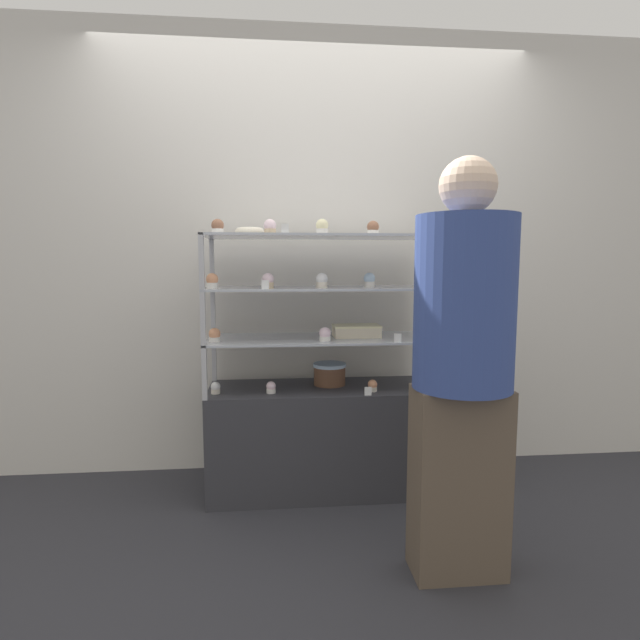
{
  "coord_description": "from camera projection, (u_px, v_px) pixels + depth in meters",
  "views": [
    {
      "loc": [
        -0.25,
        -2.64,
        1.24
      ],
      "look_at": [
        0.0,
        0.0,
        0.94
      ],
      "focal_mm": 28.0,
      "sensor_mm": 36.0,
      "label": 1
    }
  ],
  "objects": [
    {
      "name": "display_riser_lower",
      "position": [
        320.0,
        341.0,
        2.68
      ],
      "size": [
        1.2,
        0.44,
        0.27
      ],
      "color": "#B7B7BC",
      "rests_on": "display_base"
    },
    {
      "name": "cupcake_2",
      "position": [
        372.0,
        386.0,
        2.61
      ],
      "size": [
        0.05,
        0.05,
        0.06
      ],
      "color": "beige",
      "rests_on": "display_base"
    },
    {
      "name": "cupcake_10",
      "position": [
        369.0,
        280.0,
        2.64
      ],
      "size": [
        0.06,
        0.06,
        0.08
      ],
      "color": "white",
      "rests_on": "display_riser_middle"
    },
    {
      "name": "cupcake_5",
      "position": [
        325.0,
        335.0,
        2.56
      ],
      "size": [
        0.06,
        0.06,
        0.07
      ],
      "color": "white",
      "rests_on": "display_riser_lower"
    },
    {
      "name": "cupcake_8",
      "position": [
        268.0,
        281.0,
        2.51
      ],
      "size": [
        0.06,
        0.06,
        0.08
      ],
      "color": "#CCB28C",
      "rests_on": "display_riser_middle"
    },
    {
      "name": "display_base",
      "position": [
        320.0,
        438.0,
        2.74
      ],
      "size": [
        1.2,
        0.44,
        0.58
      ],
      "color": "#333338",
      "rests_on": "ground_plane"
    },
    {
      "name": "donut_glazed",
      "position": [
        250.0,
        232.0,
        2.64
      ],
      "size": [
        0.15,
        0.15,
        0.04
      ],
      "color": "#EFE5CC",
      "rests_on": "display_riser_upper"
    },
    {
      "name": "cupcake_14",
      "position": [
        323.0,
        227.0,
        2.5
      ],
      "size": [
        0.06,
        0.06,
        0.08
      ],
      "color": "white",
      "rests_on": "display_riser_upper"
    },
    {
      "name": "price_tag_3",
      "position": [
        285.0,
        228.0,
        2.4
      ],
      "size": [
        0.04,
        0.0,
        0.04
      ],
      "color": "white",
      "rests_on": "display_riser_upper"
    },
    {
      "name": "cupcake_9",
      "position": [
        322.0,
        281.0,
        2.55
      ],
      "size": [
        0.06,
        0.06,
        0.08
      ],
      "color": "beige",
      "rests_on": "display_riser_middle"
    },
    {
      "name": "cupcake_6",
      "position": [
        423.0,
        332.0,
        2.65
      ],
      "size": [
        0.06,
        0.06,
        0.07
      ],
      "color": "#CCB28C",
      "rests_on": "display_riser_lower"
    },
    {
      "name": "cupcake_11",
      "position": [
        424.0,
        280.0,
        2.62
      ],
      "size": [
        0.06,
        0.06,
        0.08
      ],
      "color": "white",
      "rests_on": "display_riser_middle"
    },
    {
      "name": "cupcake_4",
      "position": [
        215.0,
        335.0,
        2.53
      ],
      "size": [
        0.06,
        0.06,
        0.07
      ],
      "color": "white",
      "rests_on": "display_riser_lower"
    },
    {
      "name": "cupcake_1",
      "position": [
        271.0,
        387.0,
        2.58
      ],
      "size": [
        0.05,
        0.05,
        0.06
      ],
      "color": "white",
      "rests_on": "display_base"
    },
    {
      "name": "display_riser_middle",
      "position": [
        320.0,
        290.0,
        2.65
      ],
      "size": [
        1.2,
        0.44,
        0.27
      ],
      "color": "#B7B7BC",
      "rests_on": "display_riser_lower"
    },
    {
      "name": "back_wall",
      "position": [
        314.0,
        254.0,
        2.99
      ],
      "size": [
        8.0,
        0.05,
        2.6
      ],
      "color": "silver",
      "rests_on": "ground_plane"
    },
    {
      "name": "cupcake_15",
      "position": [
        373.0,
        228.0,
        2.61
      ],
      "size": [
        0.06,
        0.06,
        0.08
      ],
      "color": "white",
      "rests_on": "display_riser_upper"
    },
    {
      "name": "ground_plane",
      "position": [
        320.0,
        488.0,
        2.77
      ],
      "size": [
        20.0,
        20.0,
        0.0
      ],
      "primitive_type": "plane",
      "color": "#2D2D33"
    },
    {
      "name": "customer_figure",
      "position": [
        462.0,
        359.0,
        1.92
      ],
      "size": [
        0.38,
        0.38,
        1.64
      ],
      "color": "brown",
      "rests_on": "ground_plane"
    },
    {
      "name": "display_riser_upper",
      "position": [
        320.0,
        239.0,
        2.62
      ],
      "size": [
        1.2,
        0.44,
        0.27
      ],
      "color": "#B7B7BC",
      "rests_on": "display_riser_middle"
    },
    {
      "name": "cupcake_16",
      "position": [
        425.0,
        228.0,
        2.57
      ],
      "size": [
        0.06,
        0.06,
        0.08
      ],
      "color": "#CCB28C",
      "rests_on": "display_riser_upper"
    },
    {
      "name": "sheet_cake_frosted",
      "position": [
        356.0,
        331.0,
        2.71
      ],
      "size": [
        0.25,
        0.15,
        0.06
      ],
      "color": "beige",
      "rests_on": "display_riser_lower"
    },
    {
      "name": "layer_cake_centerpiece",
      "position": [
        330.0,
        374.0,
        2.75
      ],
      "size": [
        0.18,
        0.18,
        0.12
      ],
      "color": "brown",
      "rests_on": "display_base"
    },
    {
      "name": "price_tag_2",
      "position": [
        265.0,
        285.0,
        2.42
      ],
      "size": [
        0.04,
        0.0,
        0.04
      ],
      "color": "white",
      "rests_on": "display_riser_middle"
    },
    {
      "name": "cupcake_3",
      "position": [
        422.0,
        384.0,
        2.65
      ],
      "size": [
        0.05,
        0.05,
        0.06
      ],
      "color": "white",
      "rests_on": "display_base"
    },
    {
      "name": "price_tag_0",
      "position": [
        368.0,
        391.0,
        2.53
      ],
      "size": [
        0.04,
        0.0,
        0.04
      ],
      "color": "white",
      "rests_on": "display_base"
    },
    {
      "name": "cupcake_12",
      "position": [
        218.0,
        227.0,
        2.51
      ],
      "size": [
        0.06,
        0.06,
        0.08
      ],
      "color": "white",
      "rests_on": "display_riser_upper"
    },
    {
      "name": "price_tag_1",
      "position": [
        398.0,
        338.0,
        2.51
      ],
      "size": [
        0.04,
        0.0,
        0.04
      ],
      "color": "white",
      "rests_on": "display_riser_lower"
    },
    {
      "name": "cupcake_7",
      "position": [
        212.0,
        281.0,
        2.48
      ],
      "size": [
        0.06,
        0.06,
        0.08
      ],
      "color": "white",
      "rests_on": "display_riser_middle"
    },
    {
      "name": "cupcake_0",
      "position": [
        216.0,
        388.0,
        2.57
      ],
      "size": [
        0.05,
        0.05,
        0.06
      ],
      "color": "beige",
      "rests_on": "display_base"
    },
    {
      "name": "cupcake_13",
      "position": [
        270.0,
        227.0,
        2.52
      ],
      "size": [
        0.06,
        0.06,
        0.08
      ],
      "color": "#CCB28C",
      "rests_on": "display_riser_upper"
    }
  ]
}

